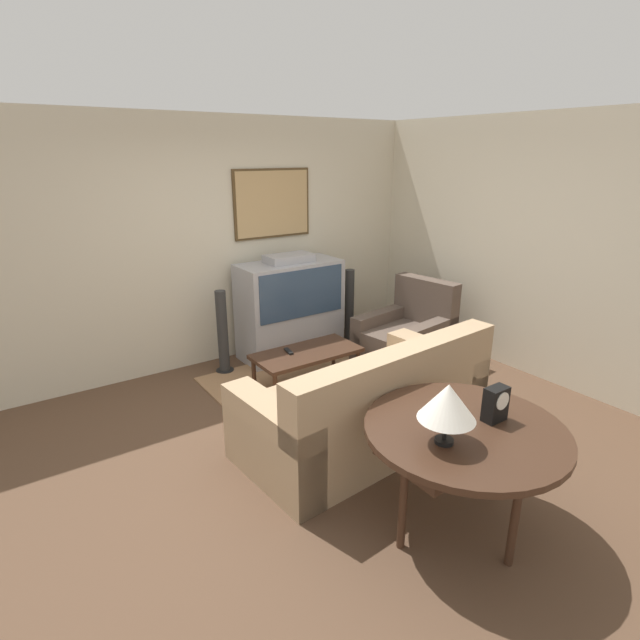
# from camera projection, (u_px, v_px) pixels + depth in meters

# --- Properties ---
(ground_plane) EXTENTS (12.00, 12.00, 0.00)m
(ground_plane) POSITION_uv_depth(u_px,v_px,m) (323.00, 437.00, 4.27)
(ground_plane) COLOR brown
(wall_back) EXTENTS (12.00, 0.10, 2.70)m
(wall_back) POSITION_uv_depth(u_px,v_px,m) (214.00, 243.00, 5.50)
(wall_back) COLOR beige
(wall_back) RESTS_ON ground_plane
(wall_right) EXTENTS (0.06, 12.00, 2.70)m
(wall_right) POSITION_uv_depth(u_px,v_px,m) (527.00, 248.00, 5.26)
(wall_right) COLOR beige
(wall_right) RESTS_ON ground_plane
(area_rug) EXTENTS (2.01, 1.66, 0.01)m
(area_rug) POSITION_uv_depth(u_px,v_px,m) (314.00, 383.00, 5.24)
(area_rug) COLOR #99704C
(area_rug) RESTS_ON ground_plane
(tv) EXTENTS (1.20, 0.55, 1.21)m
(tv) POSITION_uv_depth(u_px,v_px,m) (290.00, 308.00, 5.84)
(tv) COLOR #9E9EA3
(tv) RESTS_ON ground_plane
(couch) EXTENTS (2.11, 1.13, 0.94)m
(couch) POSITION_uv_depth(u_px,v_px,m) (367.00, 407.00, 4.09)
(couch) COLOR tan
(couch) RESTS_ON ground_plane
(armchair) EXTENTS (1.06, 0.93, 0.92)m
(armchair) POSITION_uv_depth(u_px,v_px,m) (406.00, 337.00, 5.75)
(armchair) COLOR brown
(armchair) RESTS_ON ground_plane
(coffee_table) EXTENTS (1.09, 0.53, 0.40)m
(coffee_table) POSITION_uv_depth(u_px,v_px,m) (307.00, 355.00, 5.07)
(coffee_table) COLOR #3D2619
(coffee_table) RESTS_ON ground_plane
(console_table) EXTENTS (1.24, 1.24, 0.72)m
(console_table) POSITION_uv_depth(u_px,v_px,m) (465.00, 436.00, 3.06)
(console_table) COLOR #3D2619
(console_table) RESTS_ON ground_plane
(table_lamp) EXTENTS (0.33, 0.33, 0.37)m
(table_lamp) POSITION_uv_depth(u_px,v_px,m) (448.00, 402.00, 2.79)
(table_lamp) COLOR black
(table_lamp) RESTS_ON console_table
(mantel_clock) EXTENTS (0.15, 0.10, 0.22)m
(mantel_clock) POSITION_uv_depth(u_px,v_px,m) (496.00, 404.00, 3.08)
(mantel_clock) COLOR black
(mantel_clock) RESTS_ON console_table
(remote) EXTENTS (0.07, 0.17, 0.02)m
(remote) POSITION_uv_depth(u_px,v_px,m) (289.00, 351.00, 5.03)
(remote) COLOR black
(remote) RESTS_ON coffee_table
(speaker_tower_left) EXTENTS (0.20, 0.20, 0.93)m
(speaker_tower_left) POSITION_uv_depth(u_px,v_px,m) (223.00, 334.00, 5.40)
(speaker_tower_left) COLOR black
(speaker_tower_left) RESTS_ON ground_plane
(speaker_tower_right) EXTENTS (0.20, 0.20, 0.93)m
(speaker_tower_right) POSITION_uv_depth(u_px,v_px,m) (349.00, 307.00, 6.34)
(speaker_tower_right) COLOR black
(speaker_tower_right) RESTS_ON ground_plane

